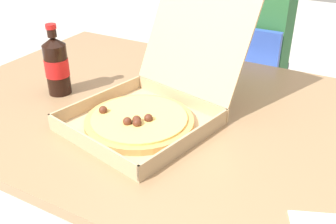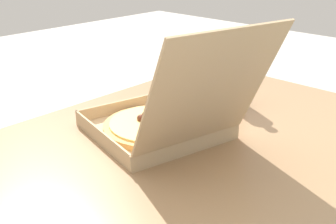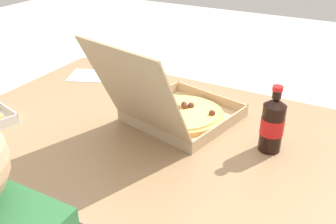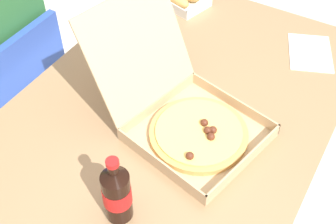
{
  "view_description": "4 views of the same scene",
  "coord_description": "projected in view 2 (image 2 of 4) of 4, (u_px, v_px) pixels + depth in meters",
  "views": [
    {
      "loc": [
        0.46,
        -0.88,
        1.28
      ],
      "look_at": [
        0.01,
        -0.06,
        0.76
      ],
      "focal_mm": 41.3,
      "sensor_mm": 36.0,
      "label": 1
    },
    {
      "loc": [
        0.73,
        0.66,
        1.26
      ],
      "look_at": [
        -0.06,
        -0.1,
        0.8
      ],
      "focal_mm": 44.37,
      "sensor_mm": 36.0,
      "label": 2
    },
    {
      "loc": [
        -0.57,
        0.98,
        1.41
      ],
      "look_at": [
        0.01,
        -0.1,
        0.76
      ],
      "focal_mm": 39.93,
      "sensor_mm": 36.0,
      "label": 3
    },
    {
      "loc": [
        -0.84,
        -0.49,
        1.77
      ],
      "look_at": [
        -0.03,
        -0.02,
        0.77
      ],
      "focal_mm": 47.9,
      "sensor_mm": 36.0,
      "label": 4
    }
  ],
  "objects": [
    {
      "name": "dining_table",
      "position": [
        178.0,
        172.0,
        1.13
      ],
      "size": [
        1.46,
        0.95,
        0.74
      ],
      "color": "#997551",
      "rests_on": "ground_plane"
    },
    {
      "name": "pizza_box_open",
      "position": [
        163.0,
        121.0,
        1.16
      ],
      "size": [
        0.44,
        0.56,
        0.36
      ],
      "color": "tan",
      "rests_on": "dining_table"
    },
    {
      "name": "cola_bottle",
      "position": [
        238.0,
        79.0,
        1.37
      ],
      "size": [
        0.07,
        0.07,
        0.22
      ],
      "color": "black",
      "rests_on": "dining_table"
    }
  ]
}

